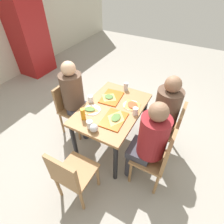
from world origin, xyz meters
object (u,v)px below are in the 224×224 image
(pizza_slice_a, at_px, (116,118))
(condiment_bottle, at_px, (83,114))
(paper_plate_near_edge, at_px, (131,105))
(pizza_slice_c, at_px, (90,110))
(paper_plate_center, at_px, (92,110))
(main_table, at_px, (112,114))
(person_in_red, at_px, (149,139))
(pizza_slice_b, at_px, (109,97))
(chair_near_left, at_px, (158,157))
(tray_red_far, at_px, (112,97))
(drink_fridge, at_px, (28,33))
(chair_near_right, at_px, (170,127))
(soda_can, at_px, (126,87))
(plastic_cup_c, at_px, (90,124))
(tray_red_near, at_px, (114,119))
(plastic_cup_a, at_px, (91,99))
(person_in_brown_jacket, at_px, (163,111))
(chair_left_end, at_px, (71,174))
(pizza_slice_d, at_px, (133,105))
(person_far_side, at_px, (75,95))
(chair_far_side, at_px, (70,105))
(foil_bundle, at_px, (94,128))

(pizza_slice_a, relative_size, condiment_bottle, 1.50)
(paper_plate_near_edge, distance_m, pizza_slice_c, 0.56)
(paper_plate_center, bearing_deg, condiment_bottle, 180.00)
(main_table, xyz_separation_m, person_in_red, (-0.28, -0.62, 0.10))
(pizza_slice_b, height_order, condiment_bottle, condiment_bottle)
(chair_near_left, height_order, tray_red_far, chair_near_left)
(paper_plate_center, height_order, drink_fridge, drink_fridge)
(chair_near_right, distance_m, soda_can, 0.86)
(main_table, xyz_separation_m, pizza_slice_c, (-0.19, 0.23, 0.13))
(person_in_red, height_order, plastic_cup_c, person_in_red)
(tray_red_near, relative_size, plastic_cup_a, 3.60)
(person_in_brown_jacket, relative_size, drink_fridge, 0.67)
(tray_red_far, bearing_deg, tray_red_near, -147.74)
(paper_plate_center, distance_m, drink_fridge, 2.99)
(plastic_cup_a, bearing_deg, drink_fridge, 63.67)
(chair_near_left, height_order, paper_plate_center, chair_near_left)
(pizza_slice_b, distance_m, soda_can, 0.33)
(tray_red_near, distance_m, paper_plate_near_edge, 0.37)
(tray_red_far, bearing_deg, chair_near_right, -84.57)
(main_table, relative_size, paper_plate_center, 5.03)
(tray_red_far, distance_m, pizza_slice_c, 0.40)
(chair_left_end, bearing_deg, pizza_slice_d, -11.71)
(person_far_side, xyz_separation_m, pizza_slice_b, (0.17, -0.48, 0.03))
(person_in_brown_jacket, height_order, pizza_slice_a, person_in_brown_jacket)
(paper_plate_near_edge, bearing_deg, pizza_slice_b, 90.12)
(condiment_bottle, bearing_deg, chair_near_right, -56.65)
(pizza_slice_b, relative_size, condiment_bottle, 1.22)
(pizza_slice_a, distance_m, plastic_cup_c, 0.34)
(paper_plate_near_edge, xyz_separation_m, plastic_cup_a, (-0.19, 0.53, 0.05))
(paper_plate_center, bearing_deg, drink_fridge, 62.25)
(paper_plate_center, bearing_deg, pizza_slice_d, -52.99)
(pizza_slice_d, bearing_deg, soda_can, 38.61)
(chair_far_side, height_order, paper_plate_near_edge, chair_far_side)
(chair_far_side, distance_m, person_in_red, 1.43)
(person_in_brown_jacket, distance_m, tray_red_near, 0.68)
(person_in_brown_jacket, relative_size, pizza_slice_a, 5.28)
(chair_far_side, relative_size, foil_bundle, 8.54)
(pizza_slice_a, bearing_deg, foil_bundle, 156.64)
(plastic_cup_c, height_order, foil_bundle, same)
(chair_left_end, bearing_deg, plastic_cup_c, 6.50)
(tray_red_far, bearing_deg, plastic_cup_a, 136.94)
(paper_plate_near_edge, height_order, pizza_slice_a, pizza_slice_a)
(person_in_brown_jacket, height_order, tray_red_near, person_in_brown_jacket)
(chair_near_left, height_order, tray_red_near, chair_near_left)
(person_in_red, xyz_separation_m, plastic_cup_a, (0.25, 0.94, 0.05))
(person_in_brown_jacket, height_order, paper_plate_near_edge, person_in_brown_jacket)
(pizza_slice_c, bearing_deg, chair_near_left, -95.09)
(chair_left_end, relative_size, person_in_red, 0.68)
(foil_bundle, bearing_deg, pizza_slice_b, 13.97)
(paper_plate_center, distance_m, pizza_slice_a, 0.36)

